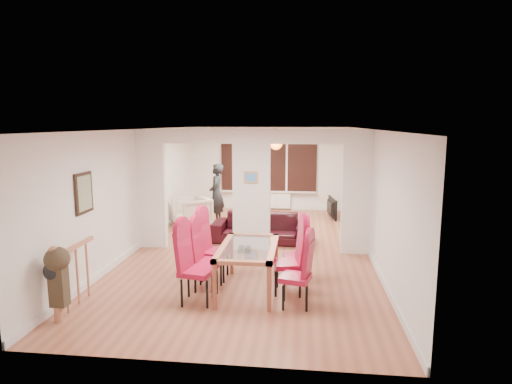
% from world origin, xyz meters
% --- Properties ---
extents(floor, '(5.00, 9.00, 0.01)m').
position_xyz_m(floor, '(0.00, 0.00, 0.00)').
color(floor, '#9B583E').
rests_on(floor, ground).
extents(room_walls, '(5.00, 9.00, 2.60)m').
position_xyz_m(room_walls, '(0.00, 0.00, 1.30)').
color(room_walls, silver).
rests_on(room_walls, floor).
extents(divider_wall, '(5.00, 0.18, 2.60)m').
position_xyz_m(divider_wall, '(0.00, 0.00, 1.30)').
color(divider_wall, white).
rests_on(divider_wall, floor).
extents(bay_window_blinds, '(3.00, 0.08, 1.80)m').
position_xyz_m(bay_window_blinds, '(0.00, 4.44, 1.50)').
color(bay_window_blinds, black).
rests_on(bay_window_blinds, room_walls).
extents(radiator, '(1.40, 0.08, 0.50)m').
position_xyz_m(radiator, '(0.00, 4.40, 0.30)').
color(radiator, white).
rests_on(radiator, floor).
extents(pendant_light, '(0.36, 0.36, 0.36)m').
position_xyz_m(pendant_light, '(0.30, 3.30, 2.15)').
color(pendant_light, orange).
rests_on(pendant_light, room_walls).
extents(stair_newel, '(0.40, 1.20, 1.10)m').
position_xyz_m(stair_newel, '(-2.25, -3.20, 0.55)').
color(stair_newel, '#AB6C4F').
rests_on(stair_newel, floor).
extents(wall_poster, '(0.04, 0.52, 0.67)m').
position_xyz_m(wall_poster, '(-2.47, -2.40, 1.60)').
color(wall_poster, gray).
rests_on(wall_poster, room_walls).
extents(pillar_photo, '(0.30, 0.03, 0.25)m').
position_xyz_m(pillar_photo, '(0.00, -0.10, 1.60)').
color(pillar_photo, '#4C8CD8').
rests_on(pillar_photo, divider_wall).
extents(dining_table, '(0.91, 1.62, 0.76)m').
position_xyz_m(dining_table, '(0.22, -2.29, 0.38)').
color(dining_table, '#975237').
rests_on(dining_table, floor).
extents(dining_chair_la, '(0.55, 0.55, 1.17)m').
position_xyz_m(dining_chair_la, '(-0.49, -2.84, 0.58)').
color(dining_chair_la, maroon).
rests_on(dining_chair_la, floor).
extents(dining_chair_lb, '(0.49, 0.49, 1.09)m').
position_xyz_m(dining_chair_lb, '(-0.44, -2.31, 0.54)').
color(dining_chair_lb, maroon).
rests_on(dining_chair_lb, floor).
extents(dining_chair_lc, '(0.56, 0.56, 1.15)m').
position_xyz_m(dining_chair_lc, '(-0.43, -1.82, 0.57)').
color(dining_chair_lc, maroon).
rests_on(dining_chair_lc, floor).
extents(dining_chair_ra, '(0.51, 0.51, 1.06)m').
position_xyz_m(dining_chair_ra, '(1.00, -2.81, 0.53)').
color(dining_chair_ra, maroon).
rests_on(dining_chair_ra, floor).
extents(dining_chair_rb, '(0.55, 0.55, 1.16)m').
position_xyz_m(dining_chair_rb, '(0.88, -2.30, 0.58)').
color(dining_chair_rb, maroon).
rests_on(dining_chair_rb, floor).
extents(dining_chair_rc, '(0.44, 0.44, 1.02)m').
position_xyz_m(dining_chair_rc, '(0.98, -1.76, 0.51)').
color(dining_chair_rc, maroon).
rests_on(dining_chair_rc, floor).
extents(sofa, '(2.23, 0.93, 0.64)m').
position_xyz_m(sofa, '(0.13, 0.70, 0.32)').
color(sofa, black).
rests_on(sofa, floor).
extents(armchair, '(1.18, 1.19, 0.78)m').
position_xyz_m(armchair, '(-1.82, 1.92, 0.39)').
color(armchair, beige).
rests_on(armchair, floor).
extents(person, '(0.60, 0.40, 1.64)m').
position_xyz_m(person, '(-1.26, 2.39, 0.82)').
color(person, black).
rests_on(person, floor).
extents(television, '(1.02, 0.28, 0.58)m').
position_xyz_m(television, '(1.85, 3.40, 0.29)').
color(television, black).
rests_on(television, floor).
extents(coffee_table, '(1.01, 0.56, 0.22)m').
position_xyz_m(coffee_table, '(0.04, 2.38, 0.11)').
color(coffee_table, black).
rests_on(coffee_table, floor).
extents(bottle, '(0.07, 0.07, 0.29)m').
position_xyz_m(bottle, '(-0.03, 2.36, 0.37)').
color(bottle, '#143F19').
rests_on(bottle, coffee_table).
extents(bowl, '(0.21, 0.21, 0.05)m').
position_xyz_m(bowl, '(0.02, 2.33, 0.25)').
color(bowl, black).
rests_on(bowl, coffee_table).
extents(shoes, '(0.25, 0.27, 0.10)m').
position_xyz_m(shoes, '(-0.13, -0.21, 0.05)').
color(shoes, black).
rests_on(shoes, floor).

